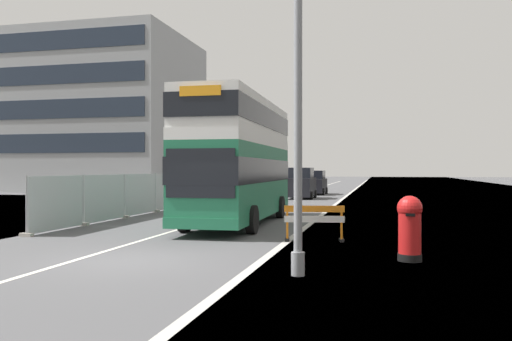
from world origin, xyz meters
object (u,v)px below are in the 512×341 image
red_pillar_postbox (410,225)px  car_oncoming_near (301,184)px  car_receding_mid (315,183)px  lamppost_foreground (298,81)px  roadworks_barrier (314,219)px  double_decker_bus (239,159)px

red_pillar_postbox → car_oncoming_near: 26.93m
car_oncoming_near → car_receding_mid: bearing=88.1°
lamppost_foreground → red_pillar_postbox: lamppost_foreground is taller
lamppost_foreground → red_pillar_postbox: 4.68m
lamppost_foreground → roadworks_barrier: size_ratio=4.65×
double_decker_bus → car_receding_mid: 25.44m
roadworks_barrier → car_receding_mid: 30.08m
roadworks_barrier → car_oncoming_near: bearing=99.6°
double_decker_bus → roadworks_barrier: (3.64, -4.47, -1.97)m
double_decker_bus → roadworks_barrier: double_decker_bus is taller
red_pillar_postbox → car_oncoming_near: (-6.64, 26.10, 0.22)m
red_pillar_postbox → car_receding_mid: size_ratio=0.37×
lamppost_foreground → double_decker_bus: bearing=112.0°
lamppost_foreground → car_oncoming_near: size_ratio=2.28×
double_decker_bus → car_oncoming_near: double_decker_bus is taller
red_pillar_postbox → car_receding_mid: bearing=101.1°
double_decker_bus → lamppost_foreground: bearing=-68.0°
red_pillar_postbox → roadworks_barrier: size_ratio=0.85×
red_pillar_postbox → roadworks_barrier: (-2.72, 2.96, -0.17)m
double_decker_bus → car_receding_mid: (-0.06, 25.39, -1.69)m
lamppost_foreground → car_oncoming_near: bearing=98.5°
red_pillar_postbox → lamppost_foreground: bearing=-135.1°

